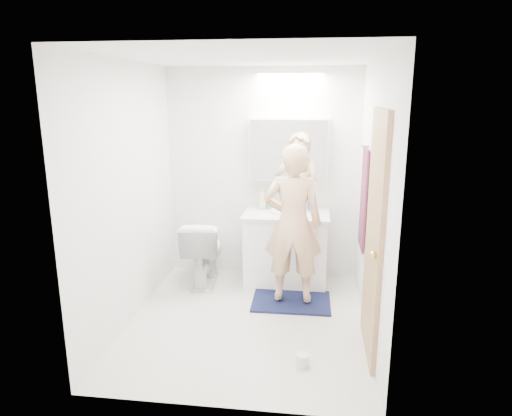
% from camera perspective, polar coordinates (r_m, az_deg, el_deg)
% --- Properties ---
extents(floor, '(2.50, 2.50, 0.00)m').
position_cam_1_polar(floor, '(4.48, -1.07, -13.92)').
color(floor, silver).
rests_on(floor, ground).
extents(ceiling, '(2.50, 2.50, 0.00)m').
position_cam_1_polar(ceiling, '(3.96, -1.24, 18.39)').
color(ceiling, white).
rests_on(ceiling, floor).
extents(wall_back, '(2.50, 0.00, 2.50)m').
position_cam_1_polar(wall_back, '(5.27, 0.83, 4.24)').
color(wall_back, white).
rests_on(wall_back, floor).
extents(wall_front, '(2.50, 0.00, 2.50)m').
position_cam_1_polar(wall_front, '(2.87, -4.79, -4.33)').
color(wall_front, white).
rests_on(wall_front, floor).
extents(wall_left, '(0.00, 2.50, 2.50)m').
position_cam_1_polar(wall_left, '(4.35, -15.64, 1.58)').
color(wall_left, white).
rests_on(wall_left, floor).
extents(wall_right, '(0.00, 2.50, 2.50)m').
position_cam_1_polar(wall_right, '(4.05, 14.45, 0.74)').
color(wall_right, white).
rests_on(wall_right, floor).
extents(vanity_cabinet, '(0.90, 0.55, 0.78)m').
position_cam_1_polar(vanity_cabinet, '(5.18, 3.74, -5.26)').
color(vanity_cabinet, white).
rests_on(vanity_cabinet, floor).
extents(countertop, '(0.95, 0.58, 0.04)m').
position_cam_1_polar(countertop, '(5.05, 3.81, -0.87)').
color(countertop, silver).
rests_on(countertop, vanity_cabinet).
extents(sink_basin, '(0.36, 0.36, 0.03)m').
position_cam_1_polar(sink_basin, '(5.07, 3.84, -0.40)').
color(sink_basin, white).
rests_on(sink_basin, countertop).
extents(faucet, '(0.02, 0.02, 0.16)m').
position_cam_1_polar(faucet, '(5.24, 3.98, 0.80)').
color(faucet, silver).
rests_on(faucet, countertop).
extents(medicine_cabinet, '(0.88, 0.14, 0.70)m').
position_cam_1_polar(medicine_cabinet, '(5.13, 4.11, 7.31)').
color(medicine_cabinet, white).
rests_on(medicine_cabinet, wall_back).
extents(mirror_panel, '(0.84, 0.01, 0.66)m').
position_cam_1_polar(mirror_panel, '(5.05, 4.06, 7.21)').
color(mirror_panel, silver).
rests_on(mirror_panel, medicine_cabinet).
extents(toilet, '(0.46, 0.76, 0.75)m').
position_cam_1_polar(toilet, '(5.21, -6.58, -5.38)').
color(toilet, white).
rests_on(toilet, floor).
extents(bath_rug, '(0.81, 0.56, 0.02)m').
position_cam_1_polar(bath_rug, '(4.83, 4.43, -11.58)').
color(bath_rug, '#151C42').
rests_on(bath_rug, floor).
extents(person, '(0.59, 0.39, 1.60)m').
position_cam_1_polar(person, '(4.54, 4.63, -2.01)').
color(person, '#D9AD82').
rests_on(person, bath_rug).
extents(door, '(0.04, 0.80, 2.00)m').
position_cam_1_polar(door, '(3.76, 14.60, -3.44)').
color(door, tan).
rests_on(door, wall_right).
extents(door_knob, '(0.06, 0.06, 0.06)m').
position_cam_1_polar(door_knob, '(3.49, 14.49, -5.68)').
color(door_knob, gold).
rests_on(door_knob, door).
extents(towel, '(0.02, 0.42, 1.00)m').
position_cam_1_polar(towel, '(4.60, 13.30, 1.12)').
color(towel, '#122438').
rests_on(towel, wall_right).
extents(towel_hook, '(0.07, 0.02, 0.02)m').
position_cam_1_polar(towel_hook, '(4.51, 13.51, 7.57)').
color(towel_hook, silver).
rests_on(towel_hook, wall_right).
extents(soap_bottle_a, '(0.13, 0.13, 0.24)m').
position_cam_1_polar(soap_bottle_a, '(5.19, 0.78, 1.17)').
color(soap_bottle_a, '#CFCA86').
rests_on(soap_bottle_a, countertop).
extents(soap_bottle_b, '(0.12, 0.12, 0.19)m').
position_cam_1_polar(soap_bottle_b, '(5.21, 1.94, 0.92)').
color(soap_bottle_b, '#5B99C3').
rests_on(soap_bottle_b, countertop).
extents(toothbrush_cup, '(0.11, 0.11, 0.09)m').
position_cam_1_polar(toothbrush_cup, '(5.19, 6.85, 0.17)').
color(toothbrush_cup, '#3852A9').
rests_on(toothbrush_cup, countertop).
extents(toilet_paper_roll, '(0.11, 0.11, 0.10)m').
position_cam_1_polar(toilet_paper_roll, '(3.83, 5.81, -18.37)').
color(toilet_paper_roll, white).
rests_on(toilet_paper_roll, floor).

